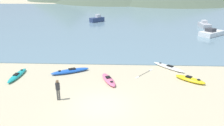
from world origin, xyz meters
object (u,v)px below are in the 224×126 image
kayak_on_sand_0 (168,67)px  kayak_on_sand_2 (70,71)px  moored_boat_2 (204,25)px  kayak_on_sand_3 (190,79)px  moored_boat_1 (97,19)px  loose_paddle (144,73)px  kayak_on_sand_4 (109,80)px  person_near_foreground (58,89)px  kayak_on_sand_1 (17,75)px  moored_boat_0 (211,33)px

kayak_on_sand_0 → kayak_on_sand_2: kayak_on_sand_2 is taller
kayak_on_sand_2 → moored_boat_2: bearing=48.7°
kayak_on_sand_3 → moored_boat_1: 31.97m
kayak_on_sand_2 → loose_paddle: kayak_on_sand_2 is taller
kayak_on_sand_3 → loose_paddle: kayak_on_sand_3 is taller
kayak_on_sand_2 → kayak_on_sand_4: (3.66, -1.73, -0.02)m
kayak_on_sand_3 → person_near_foreground: 10.91m
moored_boat_1 → loose_paddle: size_ratio=1.37×
person_near_foreground → kayak_on_sand_3: bearing=19.5°
kayak_on_sand_1 → kayak_on_sand_2: (4.48, 1.16, 0.02)m
kayak_on_sand_3 → kayak_on_sand_1: bearing=179.1°
kayak_on_sand_0 → kayak_on_sand_2: size_ratio=0.88×
kayak_on_sand_0 → moored_boat_0: size_ratio=0.67×
kayak_on_sand_1 → moored_boat_2: bearing=44.4°
moored_boat_2 → loose_paddle: 26.56m
kayak_on_sand_4 → moored_boat_0: (15.24, 17.77, 0.33)m
moored_boat_0 → moored_boat_2: size_ratio=1.30×
kayak_on_sand_4 → person_near_foreground: (-3.36, -3.30, 0.74)m
person_near_foreground → moored_boat_0: 28.11m
kayak_on_sand_3 → moored_boat_1: moored_boat_1 is taller
kayak_on_sand_2 → loose_paddle: size_ratio=1.51×
kayak_on_sand_1 → moored_boat_1: size_ratio=1.02×
kayak_on_sand_0 → person_near_foreground: bearing=-144.0°
kayak_on_sand_3 → moored_boat_0: 19.33m
person_near_foreground → kayak_on_sand_2: bearing=93.4°
kayak_on_sand_1 → kayak_on_sand_2: bearing=14.5°
kayak_on_sand_0 → kayak_on_sand_4: 6.55m
kayak_on_sand_1 → person_near_foreground: size_ratio=2.08×
kayak_on_sand_0 → loose_paddle: bearing=-149.7°
loose_paddle → moored_boat_1: bearing=104.7°
kayak_on_sand_1 → person_near_foreground: bearing=-39.0°
kayak_on_sand_3 → moored_boat_0: moored_boat_0 is taller
kayak_on_sand_3 → moored_boat_2: bearing=68.3°
moored_boat_0 → loose_paddle: size_ratio=1.98×
kayak_on_sand_2 → kayak_on_sand_3: bearing=-7.5°
kayak_on_sand_1 → moored_boat_0: 29.03m
person_near_foreground → moored_boat_2: 34.45m
kayak_on_sand_1 → kayak_on_sand_3: bearing=-0.9°
kayak_on_sand_4 → moored_boat_2: moored_boat_2 is taller
moored_boat_1 → kayak_on_sand_4: bearing=-82.0°
loose_paddle → kayak_on_sand_2: bearing=-179.1°
kayak_on_sand_3 → moored_boat_2: size_ratio=0.71×
kayak_on_sand_4 → moored_boat_2: 29.82m
person_near_foreground → loose_paddle: bearing=38.0°
kayak_on_sand_2 → moored_boat_0: moored_boat_0 is taller
loose_paddle → kayak_on_sand_3: bearing=-22.2°
kayak_on_sand_1 → kayak_on_sand_0: bearing=11.1°
kayak_on_sand_1 → moored_boat_1: (3.91, 29.73, 0.45)m
kayak_on_sand_1 → kayak_on_sand_2: size_ratio=0.93×
kayak_on_sand_2 → loose_paddle: (6.87, 0.11, -0.16)m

